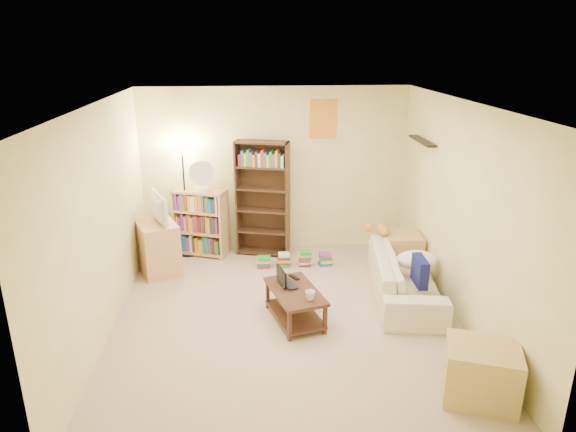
{
  "coord_description": "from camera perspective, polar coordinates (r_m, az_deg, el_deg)",
  "views": [
    {
      "loc": [
        -0.41,
        -5.33,
        3.11
      ],
      "look_at": [
        0.07,
        0.68,
        1.05
      ],
      "focal_mm": 32.0,
      "sensor_mm": 36.0,
      "label": 1
    }
  ],
  "objects": [
    {
      "name": "room",
      "position": [
        5.56,
        -0.15,
        3.34
      ],
      "size": [
        4.5,
        4.54,
        2.52
      ],
      "color": "tan",
      "rests_on": "ground"
    },
    {
      "name": "sofa",
      "position": [
        6.74,
        12.85,
        -6.46
      ],
      "size": [
        2.13,
        1.28,
        0.56
      ],
      "primitive_type": "imported",
      "rotation": [
        0.0,
        0.0,
        1.43
      ],
      "color": "beige",
      "rests_on": "ground"
    },
    {
      "name": "navy_pillow",
      "position": [
        6.28,
        14.45,
        -5.96
      ],
      "size": [
        0.13,
        0.37,
        0.33
      ],
      "primitive_type": "cube",
      "rotation": [
        0.0,
        0.0,
        1.53
      ],
      "color": "#131553",
      "rests_on": "sofa"
    },
    {
      "name": "cream_blanket",
      "position": [
        6.73,
        14.09,
        -4.74
      ],
      "size": [
        0.52,
        0.37,
        0.22
      ],
      "primitive_type": "ellipsoid",
      "color": "white",
      "rests_on": "sofa"
    },
    {
      "name": "tabby_cat",
      "position": [
        7.25,
        10.21,
        -1.4
      ],
      "size": [
        0.45,
        0.2,
        0.15
      ],
      "color": "orange",
      "rests_on": "sofa"
    },
    {
      "name": "coffee_table",
      "position": [
        6.04,
        0.79,
        -9.43
      ],
      "size": [
        0.71,
        0.99,
        0.39
      ],
      "rotation": [
        0.0,
        0.0,
        0.27
      ],
      "color": "#432619",
      "rests_on": "ground"
    },
    {
      "name": "laptop",
      "position": [
        6.1,
        0.42,
        -7.46
      ],
      "size": [
        0.47,
        0.44,
        0.03
      ],
      "primitive_type": "imported",
      "rotation": [
        0.0,
        0.0,
        1.98
      ],
      "color": "black",
      "rests_on": "coffee_table"
    },
    {
      "name": "laptop_screen",
      "position": [
        6.01,
        -0.73,
        -6.74
      ],
      "size": [
        0.09,
        0.29,
        0.2
      ],
      "primitive_type": "cube",
      "rotation": [
        0.0,
        0.0,
        0.27
      ],
      "color": "white",
      "rests_on": "laptop"
    },
    {
      "name": "mug",
      "position": [
        5.74,
        2.48,
        -8.81
      ],
      "size": [
        0.18,
        0.18,
        0.1
      ],
      "primitive_type": "imported",
      "rotation": [
        0.0,
        0.0,
        0.33
      ],
      "color": "silver",
      "rests_on": "coffee_table"
    },
    {
      "name": "tv_remote",
      "position": [
        6.24,
        0.68,
        -6.82
      ],
      "size": [
        0.13,
        0.16,
        0.02
      ],
      "primitive_type": "cube",
      "rotation": [
        0.0,
        0.0,
        0.57
      ],
      "color": "black",
      "rests_on": "coffee_table"
    },
    {
      "name": "tv_stand",
      "position": [
        7.44,
        -14.26,
        -3.39
      ],
      "size": [
        0.72,
        0.82,
        0.73
      ],
      "primitive_type": "cube",
      "rotation": [
        0.0,
        0.0,
        0.4
      ],
      "color": "tan",
      "rests_on": "ground"
    },
    {
      "name": "television",
      "position": [
        7.25,
        -14.61,
        0.77
      ],
      "size": [
        0.77,
        0.6,
        0.4
      ],
      "primitive_type": "imported",
      "rotation": [
        0.0,
        0.0,
        1.97
      ],
      "color": "black",
      "rests_on": "tv_stand"
    },
    {
      "name": "tall_bookshelf",
      "position": [
        7.64,
        -2.85,
        2.21
      ],
      "size": [
        0.83,
        0.46,
        1.75
      ],
      "rotation": [
        0.0,
        0.0,
        -0.26
      ],
      "color": "#3B2016",
      "rests_on": "ground"
    },
    {
      "name": "short_bookshelf",
      "position": [
        7.86,
        -9.68,
        -0.74
      ],
      "size": [
        0.85,
        0.57,
        1.02
      ],
      "rotation": [
        0.0,
        0.0,
        -0.35
      ],
      "color": "#DBB16B",
      "rests_on": "ground"
    },
    {
      "name": "desk_fan",
      "position": [
        7.6,
        -9.58,
        4.44
      ],
      "size": [
        0.36,
        0.2,
        0.46
      ],
      "color": "white",
      "rests_on": "short_bookshelf"
    },
    {
      "name": "floor_lamp",
      "position": [
        7.65,
        -11.57,
        5.02
      ],
      "size": [
        0.28,
        0.28,
        1.67
      ],
      "color": "black",
      "rests_on": "ground"
    },
    {
      "name": "side_table",
      "position": [
        7.41,
        12.53,
        -4.05
      ],
      "size": [
        0.52,
        0.52,
        0.57
      ],
      "primitive_type": "cube",
      "rotation": [
        0.0,
        0.0,
        -0.05
      ],
      "color": "tan",
      "rests_on": "ground"
    },
    {
      "name": "end_cabinet",
      "position": [
        5.16,
        20.69,
        -16.01
      ],
      "size": [
        0.78,
        0.72,
        0.53
      ],
      "primitive_type": "cube",
      "rotation": [
        0.0,
        0.0,
        -0.36
      ],
      "color": "tan",
      "rests_on": "ground"
    },
    {
      "name": "book_stacks",
      "position": [
        7.48,
        0.88,
        -4.87
      ],
      "size": [
        1.1,
        0.16,
        0.24
      ],
      "color": "red",
      "rests_on": "ground"
    }
  ]
}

